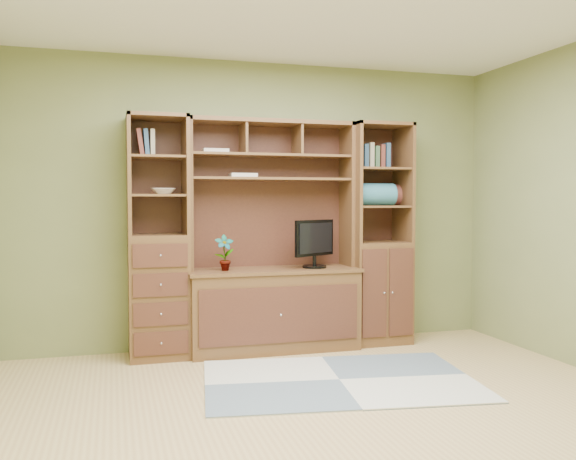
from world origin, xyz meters
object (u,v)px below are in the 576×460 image
object	(u,v)px
center_hutch	(273,236)
monitor	(314,235)
left_tower	(158,237)
right_tower	(378,234)

from	to	relation	value
center_hutch	monitor	bearing A→B (deg)	-5.35
left_tower	monitor	bearing A→B (deg)	-3.12
center_hutch	left_tower	world-z (taller)	same
left_tower	right_tower	distance (m)	2.02
left_tower	monitor	xyz separation A→B (m)	(1.37, -0.07, 0.00)
right_tower	monitor	world-z (taller)	right_tower
left_tower	monitor	distance (m)	1.38
center_hutch	monitor	distance (m)	0.38
right_tower	center_hutch	bearing A→B (deg)	-177.77
left_tower	center_hutch	bearing A→B (deg)	-2.29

